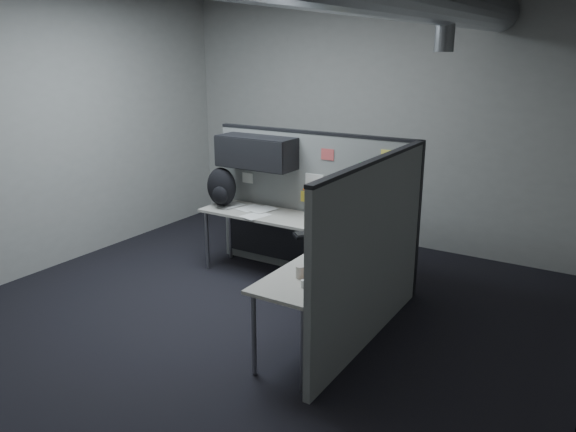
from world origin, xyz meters
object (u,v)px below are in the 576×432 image
Objects in this scene: desk at (304,240)px; monitor at (373,207)px; keyboard at (316,234)px; phone at (326,268)px; backpack at (221,188)px.

desk is 0.77m from monitor.
monitor is at bearing 44.30° from keyboard.
phone reaches higher than keyboard.
desk is 7.28× the size of phone.
desk is 5.15× the size of backpack.
monitor reaches higher than phone.
monitor is at bearing 25.99° from desk.
desk is at bearing -22.85° from backpack.
backpack reaches higher than keyboard.
desk is 0.27m from keyboard.
phone is at bearing -41.67° from backpack.
monitor is at bearing 77.19° from phone.
backpack is (-1.25, 0.25, 0.34)m from desk.
phone is 2.29m from backpack.
keyboard is at bearing -29.69° from desk.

